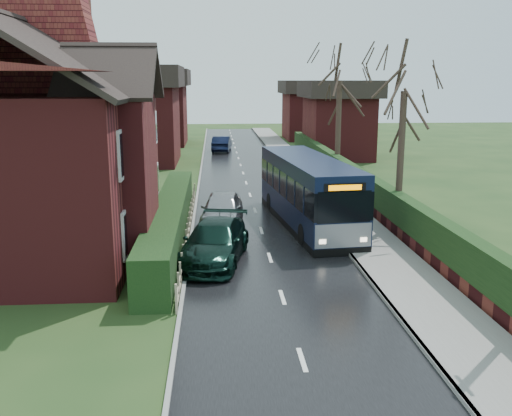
{
  "coord_description": "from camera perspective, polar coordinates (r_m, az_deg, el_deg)",
  "views": [
    {
      "loc": [
        -1.99,
        -18.29,
        6.5
      ],
      "look_at": [
        -0.48,
        2.6,
        1.8
      ],
      "focal_mm": 40.0,
      "sensor_mm": 36.0,
      "label": 1
    }
  ],
  "objects": [
    {
      "name": "front_hedge",
      "position": [
        24.05,
        -8.58,
        -1.21
      ],
      "size": [
        1.2,
        16.0,
        1.6
      ],
      "primitive_type": "cube",
      "color": "black",
      "rests_on": "ground"
    },
    {
      "name": "pavement",
      "position": [
        29.68,
        8.1,
        0.0
      ],
      "size": [
        2.5,
        100.0,
        0.14
      ],
      "primitive_type": "cube",
      "color": "slate",
      "rests_on": "ground"
    },
    {
      "name": "bus_stop_sign",
      "position": [
        24.08,
        8.39,
        0.92
      ],
      "size": [
        0.09,
        0.38,
        2.52
      ],
      "rotation": [
        0.0,
        0.0,
        0.1
      ],
      "color": "slate",
      "rests_on": "ground"
    },
    {
      "name": "tree_right_far",
      "position": [
        37.49,
        8.39,
        13.18
      ],
      "size": [
        4.81,
        4.81,
        9.29
      ],
      "color": "#362720",
      "rests_on": "ground"
    },
    {
      "name": "ground",
      "position": [
        19.51,
        1.96,
        -6.82
      ],
      "size": [
        140.0,
        140.0,
        0.0
      ],
      "primitive_type": "plane",
      "color": "#384E21",
      "rests_on": "ground"
    },
    {
      "name": "picket_fence",
      "position": [
        24.09,
        -6.77,
        -1.99
      ],
      "size": [
        0.1,
        16.0,
        0.9
      ],
      "primitive_type": null,
      "color": "tan",
      "rests_on": "ground"
    },
    {
      "name": "car_distant",
      "position": [
        53.48,
        -3.44,
        6.42
      ],
      "size": [
        1.99,
        4.55,
        1.46
      ],
      "primitive_type": "imported",
      "rotation": [
        0.0,
        0.0,
        3.04
      ],
      "color": "black",
      "rests_on": "ground"
    },
    {
      "name": "bus",
      "position": [
        26.05,
        5.2,
        1.58
      ],
      "size": [
        3.4,
        10.32,
        3.08
      ],
      "rotation": [
        0.0,
        0.0,
        0.11
      ],
      "color": "black",
      "rests_on": "ground"
    },
    {
      "name": "kerb_right",
      "position": [
        29.45,
        5.82,
        -0.04
      ],
      "size": [
        0.12,
        100.0,
        0.14
      ],
      "primitive_type": "cube",
      "color": "gray",
      "rests_on": "ground"
    },
    {
      "name": "right_wall_hedge",
      "position": [
        29.85,
        11.07,
        1.83
      ],
      "size": [
        0.6,
        50.0,
        1.8
      ],
      "color": "maroon",
      "rests_on": "ground"
    },
    {
      "name": "car_green",
      "position": [
        20.84,
        -4.19,
        -3.44
      ],
      "size": [
        3.02,
        5.39,
        1.48
      ],
      "primitive_type": "imported",
      "rotation": [
        0.0,
        0.0,
        -0.2
      ],
      "color": "black",
      "rests_on": "ground"
    },
    {
      "name": "brick_house",
      "position": [
        24.13,
        -20.51,
        6.8
      ],
      "size": [
        9.3,
        14.6,
        10.3
      ],
      "color": "maroon",
      "rests_on": "ground"
    },
    {
      "name": "road",
      "position": [
        29.09,
        -0.11,
        -0.25
      ],
      "size": [
        6.0,
        100.0,
        0.02
      ],
      "primitive_type": "cube",
      "color": "black",
      "rests_on": "ground"
    },
    {
      "name": "car_silver",
      "position": [
        26.0,
        -3.41,
        -0.12
      ],
      "size": [
        2.21,
        4.64,
        1.53
      ],
      "primitive_type": "imported",
      "rotation": [
        0.0,
        0.0,
        -0.09
      ],
      "color": "#A4A4A9",
      "rests_on": "ground"
    },
    {
      "name": "tree_house_side",
      "position": [
        29.63,
        -21.92,
        12.45
      ],
      "size": [
        4.04,
        4.04,
        9.18
      ],
      "color": "#372920",
      "rests_on": "ground"
    },
    {
      "name": "kerb_left",
      "position": [
        29.04,
        -6.13,
        -0.26
      ],
      "size": [
        0.12,
        100.0,
        0.1
      ],
      "primitive_type": "cube",
      "color": "gray",
      "rests_on": "ground"
    },
    {
      "name": "tree_right_near",
      "position": [
        25.22,
        14.67,
        12.19
      ],
      "size": [
        4.01,
        4.01,
        8.67
      ],
      "color": "#372921",
      "rests_on": "ground"
    }
  ]
}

